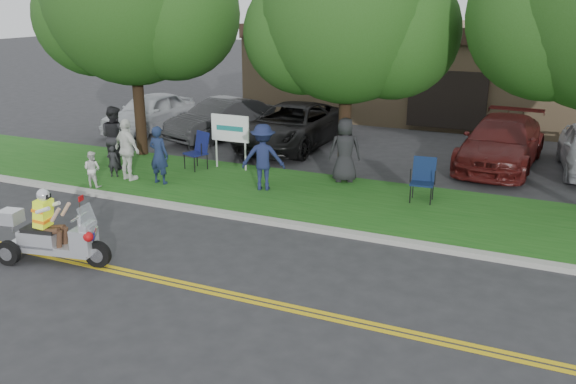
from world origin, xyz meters
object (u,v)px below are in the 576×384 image
at_px(lawn_chair_a, 199,148).
at_px(lawn_chair_b, 423,177).
at_px(trike_scooter, 50,237).
at_px(parked_car_far_left, 150,112).
at_px(parked_car_mid, 292,126).
at_px(spectator_adult_left, 159,155).
at_px(parked_car_left, 221,119).
at_px(parked_car_right, 501,142).
at_px(spectator_adult_right, 127,150).
at_px(spectator_adult_mid, 115,137).

xyz_separation_m(lawn_chair_a, lawn_chair_b, (6.86, -0.25, -0.01)).
xyz_separation_m(trike_scooter, lawn_chair_b, (5.98, 6.67, 0.19)).
relative_size(trike_scooter, parked_car_far_left, 0.53).
xyz_separation_m(parked_car_far_left, parked_car_mid, (6.25, -0.24, 0.01)).
relative_size(spectator_adult_left, parked_car_far_left, 0.37).
bearing_deg(parked_car_left, parked_car_far_left, -162.71).
bearing_deg(parked_car_mid, parked_car_right, 5.15).
bearing_deg(lawn_chair_a, spectator_adult_right, -100.69).
bearing_deg(lawn_chair_b, parked_car_right, 67.99).
bearing_deg(spectator_adult_left, lawn_chair_b, -165.89).
xyz_separation_m(lawn_chair_a, parked_car_far_left, (-4.96, 4.28, 0.02)).
height_order(trike_scooter, parked_car_far_left, trike_scooter).
bearing_deg(spectator_adult_right, parked_car_right, -130.44).
bearing_deg(lawn_chair_a, spectator_adult_mid, -137.63).
height_order(spectator_adult_mid, parked_car_mid, spectator_adult_mid).
relative_size(trike_scooter, lawn_chair_b, 2.13).
xyz_separation_m(spectator_adult_left, parked_car_left, (-1.54, 6.06, -0.19)).
bearing_deg(parked_car_mid, spectator_adult_mid, -124.49).
distance_m(spectator_adult_right, parked_car_left, 6.17).
relative_size(parked_car_mid, parked_car_right, 1.04).
relative_size(spectator_adult_right, parked_car_far_left, 0.40).
xyz_separation_m(spectator_adult_left, parked_car_far_left, (-4.79, 6.06, -0.17)).
xyz_separation_m(spectator_adult_left, parked_car_mid, (1.46, 5.82, -0.16)).
relative_size(lawn_chair_a, parked_car_right, 0.21).
distance_m(lawn_chair_b, parked_car_far_left, 12.66).
distance_m(spectator_adult_left, parked_car_right, 10.48).
distance_m(lawn_chair_b, parked_car_left, 9.69).
bearing_deg(spectator_adult_right, spectator_adult_left, -159.23).
relative_size(spectator_adult_mid, parked_car_far_left, 0.43).
distance_m(spectator_adult_right, parked_car_right, 11.36).
xyz_separation_m(lawn_chair_b, spectator_adult_left, (-7.03, -1.53, 0.19)).
bearing_deg(lawn_chair_a, parked_car_far_left, 160.82).
xyz_separation_m(trike_scooter, parked_car_left, (-2.58, 11.20, 0.19)).
height_order(lawn_chair_b, spectator_adult_left, spectator_adult_left).
bearing_deg(parked_car_left, lawn_chair_b, -10.55).
bearing_deg(lawn_chair_a, spectator_adult_left, -73.87).
bearing_deg(spectator_adult_left, parked_car_mid, -102.25).
bearing_deg(parked_car_right, parked_car_far_left, -175.21).
relative_size(parked_car_far_left, parked_car_right, 0.84).
height_order(spectator_adult_mid, spectator_adult_right, spectator_adult_mid).
xyz_separation_m(spectator_adult_mid, parked_car_mid, (3.68, 4.95, -0.28)).
bearing_deg(trike_scooter, spectator_adult_mid, 107.99).
bearing_deg(spectator_adult_left, parked_car_far_left, -49.86).
relative_size(spectator_adult_mid, parked_car_left, 0.42).
bearing_deg(parked_car_left, parked_car_mid, 12.79).
distance_m(spectator_adult_left, spectator_adult_right, 1.01).
bearing_deg(spectator_adult_mid, parked_car_far_left, -51.87).
bearing_deg(spectator_adult_right, parked_car_left, -69.00).
xyz_separation_m(lawn_chair_a, spectator_adult_mid, (-2.39, -0.91, 0.31)).
xyz_separation_m(lawn_chair_b, parked_car_far_left, (-11.82, 4.53, 0.02)).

